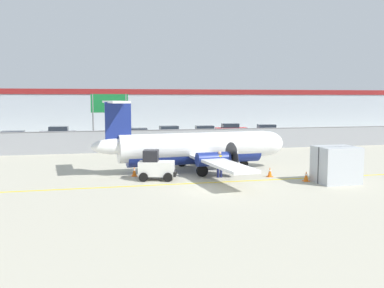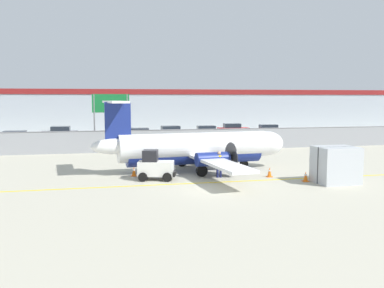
{
  "view_description": "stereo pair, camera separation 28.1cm",
  "coord_description": "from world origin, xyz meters",
  "px_view_note": "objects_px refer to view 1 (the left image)",
  "views": [
    {
      "loc": [
        -7.22,
        -22.57,
        5.08
      ],
      "look_at": [
        -0.22,
        7.29,
        1.8
      ],
      "focal_mm": 40.0,
      "sensor_mm": 36.0,
      "label": 1
    },
    {
      "loc": [
        -6.95,
        -22.63,
        5.08
      ],
      "look_at": [
        -0.22,
        7.29,
        1.8
      ],
      "focal_mm": 40.0,
      "sensor_mm": 36.0,
      "label": 2
    }
  ],
  "objects_px": {
    "baggage_tug": "(156,166)",
    "highway_sign": "(110,108)",
    "parked_car_5": "(204,132)",
    "traffic_cone_near_right": "(225,164)",
    "parked_car_4": "(170,132)",
    "traffic_cone_far_right": "(134,171)",
    "parked_car_3": "(136,135)",
    "commuter_airplane": "(199,148)",
    "parked_car_6": "(231,129)",
    "traffic_cone_far_left": "(270,172)",
    "parked_car_1": "(58,133)",
    "parked_car_7": "(266,131)",
    "ground_crew_worker": "(220,163)",
    "parked_car_2": "(111,138)",
    "traffic_cone_near_left": "(306,176)",
    "cargo_container": "(336,165)",
    "parked_car_0": "(14,139)"
  },
  "relations": [
    {
      "from": "commuter_airplane",
      "to": "parked_car_3",
      "type": "relative_size",
      "value": 3.78
    },
    {
      "from": "highway_sign",
      "to": "parked_car_1",
      "type": "bearing_deg",
      "value": 117.12
    },
    {
      "from": "traffic_cone_far_left",
      "to": "commuter_airplane",
      "type": "bearing_deg",
      "value": 139.64
    },
    {
      "from": "parked_car_7",
      "to": "traffic_cone_far_right",
      "type": "bearing_deg",
      "value": 58.88
    },
    {
      "from": "baggage_tug",
      "to": "traffic_cone_far_left",
      "type": "distance_m",
      "value": 7.43
    },
    {
      "from": "traffic_cone_far_right",
      "to": "parked_car_7",
      "type": "xyz_separation_m",
      "value": [
        19.43,
        24.19,
        0.58
      ]
    },
    {
      "from": "parked_car_4",
      "to": "traffic_cone_far_right",
      "type": "bearing_deg",
      "value": -107.03
    },
    {
      "from": "traffic_cone_near_right",
      "to": "parked_car_3",
      "type": "height_order",
      "value": "parked_car_3"
    },
    {
      "from": "ground_crew_worker",
      "to": "traffic_cone_near_right",
      "type": "bearing_deg",
      "value": 163.42
    },
    {
      "from": "traffic_cone_near_right",
      "to": "traffic_cone_far_right",
      "type": "height_order",
      "value": "same"
    },
    {
      "from": "parked_car_2",
      "to": "parked_car_7",
      "type": "bearing_deg",
      "value": 15.94
    },
    {
      "from": "traffic_cone_near_right",
      "to": "parked_car_1",
      "type": "bearing_deg",
      "value": 118.81
    },
    {
      "from": "cargo_container",
      "to": "parked_car_1",
      "type": "xyz_separation_m",
      "value": [
        -18.36,
        31.2,
        -0.21
      ]
    },
    {
      "from": "commuter_airplane",
      "to": "traffic_cone_near_right",
      "type": "relative_size",
      "value": 25.12
    },
    {
      "from": "parked_car_5",
      "to": "baggage_tug",
      "type": "bearing_deg",
      "value": 74.11
    },
    {
      "from": "traffic_cone_near_left",
      "to": "highway_sign",
      "type": "distance_m",
      "value": 22.38
    },
    {
      "from": "commuter_airplane",
      "to": "parked_car_4",
      "type": "bearing_deg",
      "value": 78.96
    },
    {
      "from": "traffic_cone_near_right",
      "to": "parked_car_2",
      "type": "xyz_separation_m",
      "value": [
        -7.51,
        16.08,
        0.58
      ]
    },
    {
      "from": "parked_car_3",
      "to": "parked_car_5",
      "type": "xyz_separation_m",
      "value": [
        8.61,
        2.42,
        0.0
      ]
    },
    {
      "from": "commuter_airplane",
      "to": "parked_car_4",
      "type": "distance_m",
      "value": 23.2
    },
    {
      "from": "parked_car_5",
      "to": "traffic_cone_near_right",
      "type": "bearing_deg",
      "value": 84.43
    },
    {
      "from": "parked_car_0",
      "to": "parked_car_6",
      "type": "bearing_deg",
      "value": 14.66
    },
    {
      "from": "parked_car_4",
      "to": "parked_car_6",
      "type": "height_order",
      "value": "same"
    },
    {
      "from": "ground_crew_worker",
      "to": "parked_car_1",
      "type": "relative_size",
      "value": 0.4
    },
    {
      "from": "traffic_cone_far_left",
      "to": "parked_car_2",
      "type": "height_order",
      "value": "parked_car_2"
    },
    {
      "from": "traffic_cone_near_right",
      "to": "highway_sign",
      "type": "height_order",
      "value": "highway_sign"
    },
    {
      "from": "traffic_cone_near_left",
      "to": "parked_car_1",
      "type": "distance_m",
      "value": 34.75
    },
    {
      "from": "parked_car_5",
      "to": "commuter_airplane",
      "type": "bearing_deg",
      "value": 79.59
    },
    {
      "from": "ground_crew_worker",
      "to": "parked_car_7",
      "type": "bearing_deg",
      "value": 157.28
    },
    {
      "from": "traffic_cone_near_left",
      "to": "parked_car_4",
      "type": "relative_size",
      "value": 0.15
    },
    {
      "from": "cargo_container",
      "to": "parked_car_6",
      "type": "bearing_deg",
      "value": 81.46
    },
    {
      "from": "parked_car_2",
      "to": "commuter_airplane",
      "type": "bearing_deg",
      "value": -73.65
    },
    {
      "from": "traffic_cone_far_right",
      "to": "parked_car_0",
      "type": "xyz_separation_m",
      "value": [
        -10.57,
        19.78,
        0.58
      ]
    },
    {
      "from": "parked_car_1",
      "to": "commuter_airplane",
      "type": "bearing_deg",
      "value": 116.76
    },
    {
      "from": "parked_car_7",
      "to": "cargo_container",
      "type": "bearing_deg",
      "value": 82.74
    },
    {
      "from": "traffic_cone_far_right",
      "to": "parked_car_4",
      "type": "bearing_deg",
      "value": 74.43
    },
    {
      "from": "ground_crew_worker",
      "to": "parked_car_6",
      "type": "distance_m",
      "value": 30.8
    },
    {
      "from": "baggage_tug",
      "to": "parked_car_3",
      "type": "relative_size",
      "value": 0.6
    },
    {
      "from": "parked_car_3",
      "to": "parked_car_0",
      "type": "bearing_deg",
      "value": 8.06
    },
    {
      "from": "parked_car_7",
      "to": "traffic_cone_near_left",
      "type": "bearing_deg",
      "value": 79.49
    },
    {
      "from": "traffic_cone_near_left",
      "to": "parked_car_2",
      "type": "height_order",
      "value": "parked_car_2"
    },
    {
      "from": "ground_crew_worker",
      "to": "parked_car_7",
      "type": "xyz_separation_m",
      "value": [
        14.11,
        25.87,
        -0.06
      ]
    },
    {
      "from": "ground_crew_worker",
      "to": "parked_car_2",
      "type": "distance_m",
      "value": 20.47
    },
    {
      "from": "traffic_cone_near_left",
      "to": "parked_car_5",
      "type": "height_order",
      "value": "parked_car_5"
    },
    {
      "from": "traffic_cone_far_left",
      "to": "baggage_tug",
      "type": "bearing_deg",
      "value": 175.11
    },
    {
      "from": "baggage_tug",
      "to": "highway_sign",
      "type": "bearing_deg",
      "value": 111.94
    },
    {
      "from": "traffic_cone_near_left",
      "to": "parked_car_4",
      "type": "bearing_deg",
      "value": 96.81
    },
    {
      "from": "cargo_container",
      "to": "parked_car_6",
      "type": "height_order",
      "value": "cargo_container"
    },
    {
      "from": "cargo_container",
      "to": "parked_car_7",
      "type": "xyz_separation_m",
      "value": [
        7.77,
        29.15,
        -0.21
      ]
    },
    {
      "from": "ground_crew_worker",
      "to": "traffic_cone_near_right",
      "type": "height_order",
      "value": "ground_crew_worker"
    }
  ]
}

